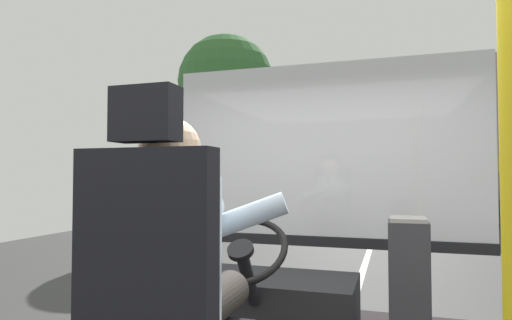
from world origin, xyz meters
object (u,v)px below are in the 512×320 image
object	(u,v)px
steering_console	(267,306)
handrail_pole	(509,183)
bus_driver	(175,253)
parked_car_silver	(482,196)
driver_seat	(160,313)
fare_box	(409,296)

from	to	relation	value
steering_console	handrail_pole	xyz separation A→B (m)	(1.07, -1.28, 0.79)
bus_driver	parked_car_silver	world-z (taller)	bus_driver
driver_seat	bus_driver	distance (m)	0.21
driver_seat	steering_console	world-z (taller)	driver_seat
handrail_pole	fare_box	xyz separation A→B (m)	(-0.23, 1.07, -0.61)
driver_seat	parked_car_silver	world-z (taller)	driver_seat
fare_box	parked_car_silver	bearing A→B (deg)	79.05
handrail_pole	fare_box	distance (m)	1.25
steering_console	parked_car_silver	size ratio (longest dim) A/B	0.26
handrail_pole	parked_car_silver	size ratio (longest dim) A/B	0.48
bus_driver	parked_car_silver	bearing A→B (deg)	77.41
steering_console	parked_car_silver	distance (m)	20.98
bus_driver	handrail_pole	bearing A→B (deg)	-4.57
parked_car_silver	handrail_pole	bearing A→B (deg)	-99.83
fare_box	parked_car_silver	size ratio (longest dim) A/B	0.19
bus_driver	steering_console	distance (m)	1.30
driver_seat	bus_driver	bearing A→B (deg)	90.00
bus_driver	fare_box	world-z (taller)	bus_driver
handrail_pole	parked_car_silver	world-z (taller)	handrail_pole
fare_box	parked_car_silver	distance (m)	21.00
bus_driver	steering_console	world-z (taller)	bus_driver
bus_driver	handrail_pole	world-z (taller)	handrail_pole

